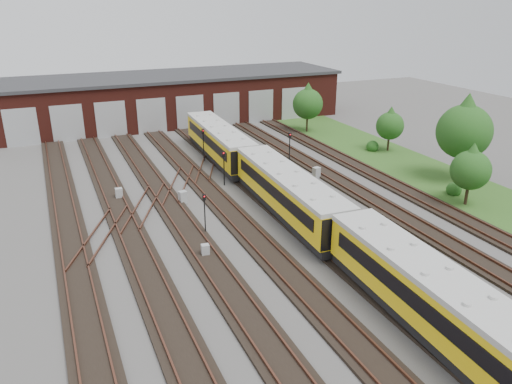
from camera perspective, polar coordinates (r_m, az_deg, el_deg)
name	(u,v)px	position (r m, az deg, el deg)	size (l,w,h in m)	color
ground	(288,242)	(35.28, 3.66, -5.74)	(120.00, 120.00, 0.00)	#464441
track_network	(282,238)	(35.64, 3.00, -5.24)	(30.40, 70.00, 0.33)	black
maintenance_shed	(156,99)	(70.57, -11.34, 10.42)	(51.00, 12.50, 6.35)	#4C1913
grass_verge	(410,167)	(53.06, 17.24, 2.77)	(8.00, 55.00, 0.05)	#1F4717
metro_train	(288,193)	(38.56, 3.70, -0.06)	(3.48, 47.87, 3.26)	black
signal_mast_0	(205,209)	(35.81, -5.89, -1.93)	(0.24, 0.23, 3.08)	black
signal_mast_1	(203,141)	(52.26, -6.04, 5.83)	(0.26, 0.25, 3.44)	black
signal_mast_2	(224,164)	(45.09, -3.69, 3.26)	(0.31, 0.30, 3.25)	black
signal_mast_3	(290,144)	(51.49, 3.87, 5.53)	(0.29, 0.27, 3.22)	black
relay_cabinet_0	(119,194)	(43.96, -15.39, -0.18)	(0.59, 0.49, 0.98)	#9EA1A3
relay_cabinet_1	(183,197)	(41.98, -8.36, -0.59)	(0.63, 0.53, 1.06)	#9EA1A3
relay_cabinet_2	(205,250)	(33.36, -5.81, -6.67)	(0.52, 0.43, 0.86)	#9EA1A3
relay_cabinet_3	(262,162)	(50.67, 0.73, 3.43)	(0.57, 0.47, 0.95)	#9EA1A3
relay_cabinet_4	(316,173)	(47.72, 6.91, 2.20)	(0.64, 0.53, 1.06)	#9EA1A3
tree_0	(308,100)	(63.92, 5.95, 10.38)	(3.80, 3.80, 6.29)	black
tree_1	(390,123)	(57.23, 15.10, 7.67)	(3.05, 3.05, 5.06)	black
tree_2	(465,125)	(49.32, 22.79, 7.06)	(4.95, 4.95, 8.20)	black
tree_3	(471,166)	(43.81, 23.40, 2.79)	(3.21, 3.21, 5.32)	black
bush_0	(454,188)	(46.60, 21.71, 0.48)	(1.30, 1.30, 1.30)	#174814
bush_1	(373,145)	(57.53, 13.18, 5.27)	(1.37, 1.37, 1.37)	#174814
bush_2	(312,113)	(73.25, 6.38, 9.01)	(1.21, 1.21, 1.21)	#174814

